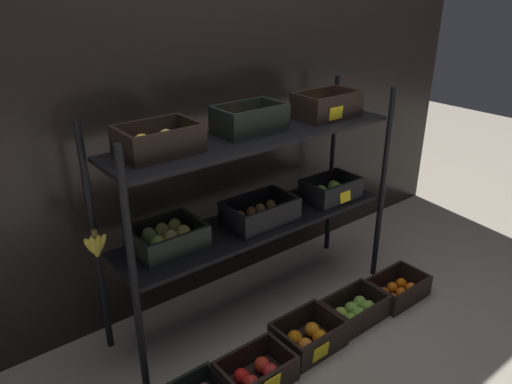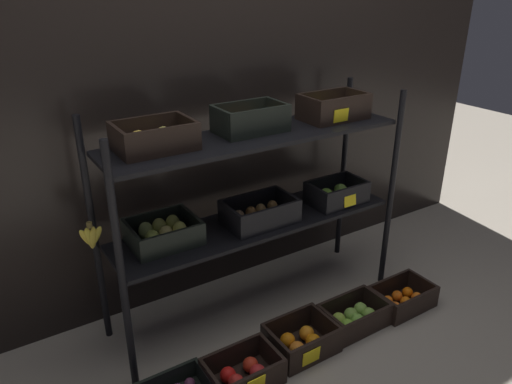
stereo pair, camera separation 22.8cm
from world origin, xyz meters
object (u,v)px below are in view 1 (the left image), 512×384
(display_rack, at_px, (253,179))
(crate_ground_orange, at_px, (308,337))
(crate_ground_apple_green, at_px, (355,311))
(crate_ground_tangerine, at_px, (397,290))
(crate_ground_apple_red, at_px, (256,374))

(display_rack, relative_size, crate_ground_orange, 5.13)
(crate_ground_apple_green, bearing_deg, display_rack, 129.97)
(display_rack, bearing_deg, crate_ground_tangerine, -32.77)
(display_rack, bearing_deg, crate_ground_apple_green, -50.03)
(display_rack, relative_size, crate_ground_tangerine, 4.89)
(crate_ground_apple_green, height_order, crate_ground_tangerine, crate_ground_apple_green)
(crate_ground_apple_green, distance_m, crate_ground_tangerine, 0.33)
(display_rack, xyz_separation_m, crate_ground_orange, (0.01, -0.42, -0.70))
(crate_ground_orange, relative_size, crate_ground_apple_green, 0.94)
(crate_ground_apple_red, height_order, crate_ground_orange, crate_ground_orange)
(crate_ground_tangerine, bearing_deg, crate_ground_orange, 178.14)
(crate_ground_tangerine, bearing_deg, display_rack, 147.23)
(crate_ground_apple_red, xyz_separation_m, crate_ground_tangerine, (1.02, 0.01, -0.00))
(display_rack, distance_m, crate_ground_apple_green, 0.89)
(display_rack, distance_m, crate_ground_apple_red, 0.90)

